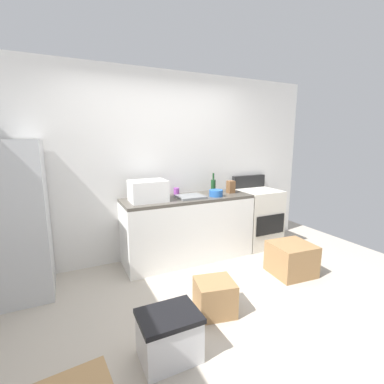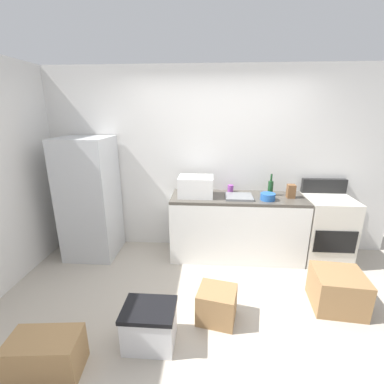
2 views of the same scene
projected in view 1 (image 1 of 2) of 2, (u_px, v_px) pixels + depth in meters
ground_plane at (211, 310)px, 2.70m from camera, size 6.00×6.00×0.00m
wall_back at (158, 167)px, 3.83m from camera, size 5.00×0.10×2.60m
kitchen_counter at (188, 228)px, 3.80m from camera, size 1.80×0.60×0.90m
refrigerator at (12, 221)px, 2.82m from camera, size 0.68×0.66×1.68m
stove_oven at (257, 217)px, 4.32m from camera, size 0.60×0.61×1.10m
microwave at (148, 191)px, 3.43m from camera, size 0.46×0.34×0.27m
sink_basin at (190, 197)px, 3.67m from camera, size 0.36×0.32×0.03m
wine_bottle at (213, 186)px, 3.95m from camera, size 0.07×0.07×0.30m
coffee_mug at (176, 191)px, 3.86m from camera, size 0.08×0.08×0.10m
knife_block at (231, 187)px, 3.99m from camera, size 0.10×0.10×0.18m
mixing_bowl at (216, 193)px, 3.76m from camera, size 0.19×0.19×0.09m
cardboard_box_large at (215, 297)px, 2.64m from camera, size 0.42×0.40×0.33m
cardboard_box_small at (291, 259)px, 3.41m from camera, size 0.53×0.51×0.40m
storage_bin at (169, 336)px, 2.08m from camera, size 0.46×0.36×0.38m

